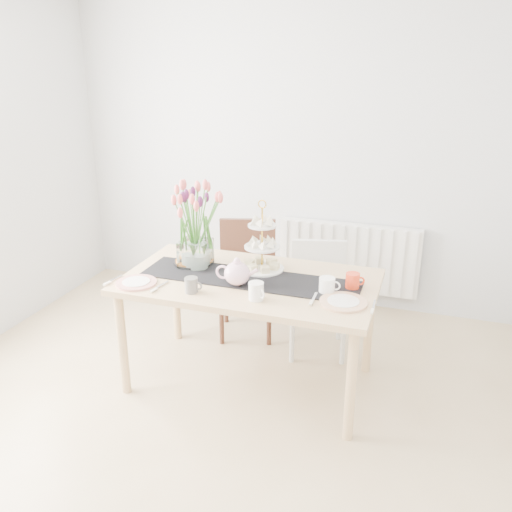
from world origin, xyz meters
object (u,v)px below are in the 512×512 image
(chair_white, at_px, (318,289))
(plate_left, at_px, (136,283))
(mug_white, at_px, (256,291))
(chair_brown, at_px, (247,269))
(cream_jug, at_px, (327,285))
(radiator, at_px, (348,257))
(plate_right, at_px, (343,302))
(mug_orange, at_px, (352,281))
(teapot, at_px, (237,273))
(dining_table, at_px, (250,290))
(cake_stand, at_px, (262,253))
(tulip_vase, at_px, (194,213))
(tart_tin, at_px, (193,262))
(mug_grey, at_px, (191,285))

(chair_white, bearing_deg, plate_left, -150.88)
(chair_white, height_order, mug_white, mug_white)
(chair_brown, bearing_deg, cream_jug, -60.54)
(chair_white, relative_size, mug_white, 7.66)
(radiator, relative_size, plate_right, 4.39)
(radiator, relative_size, mug_white, 11.35)
(mug_orange, bearing_deg, chair_brown, 123.24)
(mug_orange, height_order, plate_right, mug_orange)
(plate_left, bearing_deg, teapot, 15.97)
(dining_table, relative_size, chair_white, 1.97)
(teapot, bearing_deg, chair_white, 59.10)
(dining_table, bearing_deg, mug_orange, 5.02)
(cake_stand, height_order, mug_white, cake_stand)
(dining_table, relative_size, mug_orange, 15.92)
(radiator, relative_size, cake_stand, 2.82)
(mug_white, bearing_deg, chair_brown, 147.38)
(radiator, bearing_deg, mug_orange, -80.26)
(chair_brown, xyz_separation_m, plate_right, (0.90, -0.88, 0.24))
(dining_table, distance_m, mug_white, 0.33)
(radiator, xyz_separation_m, cream_jug, (0.09, -1.44, 0.35))
(plate_left, distance_m, plate_right, 1.28)
(chair_brown, xyz_separation_m, tulip_vase, (-0.14, -0.63, 0.61))
(cake_stand, distance_m, cream_jug, 0.53)
(teapot, bearing_deg, cake_stand, 71.74)
(tulip_vase, bearing_deg, chair_white, 36.21)
(tulip_vase, xyz_separation_m, cream_jug, (0.92, -0.13, -0.33))
(mug_white, bearing_deg, tart_tin, -179.33)
(tulip_vase, distance_m, plate_right, 1.13)
(chair_brown, relative_size, mug_orange, 8.81)
(mug_grey, distance_m, plate_right, 0.90)
(cake_stand, xyz_separation_m, mug_white, (0.11, -0.44, -0.07))
(dining_table, relative_size, cake_stand, 3.76)
(tulip_vase, bearing_deg, cream_jug, -8.21)
(tart_tin, bearing_deg, plate_left, -114.96)
(chair_white, distance_m, cake_stand, 0.67)
(cream_jug, height_order, tart_tin, cream_jug)
(teapot, height_order, cream_jug, teapot)
(tulip_vase, relative_size, tart_tin, 2.59)
(dining_table, relative_size, teapot, 6.21)
(plate_left, bearing_deg, tart_tin, 65.04)
(cake_stand, height_order, mug_grey, cake_stand)
(radiator, distance_m, cream_jug, 1.49)
(radiator, bearing_deg, cream_jug, -86.26)
(plate_right, bearing_deg, radiator, 97.84)
(dining_table, height_order, cake_stand, cake_stand)
(dining_table, xyz_separation_m, cake_stand, (0.03, 0.17, 0.20))
(tulip_vase, height_order, mug_orange, tulip_vase)
(cake_stand, bearing_deg, tulip_vase, -169.29)
(plate_left, bearing_deg, chair_white, 43.39)
(chair_white, distance_m, mug_white, 0.97)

